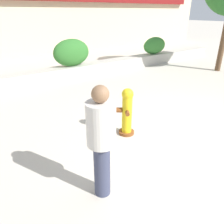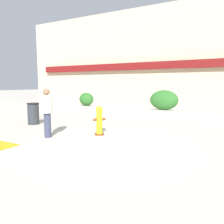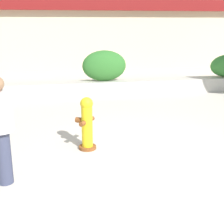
% 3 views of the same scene
% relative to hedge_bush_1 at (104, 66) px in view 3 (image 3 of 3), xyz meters
% --- Properties ---
extents(ground_plane, '(120.00, 120.00, 0.00)m').
position_rel_hedge_bush_1_xyz_m(ground_plane, '(-0.08, -6.00, -1.03)').
color(ground_plane, beige).
extents(planter_wall_low, '(18.00, 0.70, 0.50)m').
position_rel_hedge_bush_1_xyz_m(planter_wall_low, '(-0.08, 0.00, -0.78)').
color(planter_wall_low, '#B7B2A8').
rests_on(planter_wall_low, ground).
extents(hedge_bush_1, '(1.54, 0.70, 1.07)m').
position_rel_hedge_bush_1_xyz_m(hedge_bush_1, '(0.00, 0.00, 0.00)').
color(hedge_bush_1, '#2D6B28').
rests_on(hedge_bush_1, planter_wall_low).
extents(fire_hydrant, '(0.49, 0.49, 1.08)m').
position_rel_hedge_bush_1_xyz_m(fire_hydrant, '(-1.13, -4.87, -0.48)').
color(fire_hydrant, brown).
rests_on(fire_hydrant, ground).
extents(pedestrian, '(0.49, 0.49, 1.73)m').
position_rel_hedge_bush_1_xyz_m(pedestrian, '(-2.57, -6.05, -0.05)').
color(pedestrian, '#383D56').
rests_on(pedestrian, ground).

